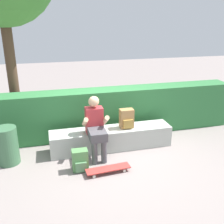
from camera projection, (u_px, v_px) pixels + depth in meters
The scene contains 8 objects.
ground_plane at pixel (115, 155), 5.18m from camera, with size 24.00×24.00×0.00m, color gray.
bench_main at pixel (111, 138), 5.40m from camera, with size 2.53×0.49×0.44m.
person_skater at pixel (96, 126), 4.98m from camera, with size 0.49×0.62×1.19m.
skateboard_near_person at pixel (108, 169), 4.58m from camera, with size 0.81×0.26×0.09m.
backpack_on_bench at pixel (127, 119), 5.33m from camera, with size 0.28×0.23×0.40m.
backpack_on_ground at pixel (80, 161), 4.61m from camera, with size 0.28×0.23×0.40m.
hedge_row at pixel (122, 111), 6.06m from camera, with size 5.33×0.53×1.08m.
trash_bin at pixel (7, 146), 4.79m from camera, with size 0.40×0.40×0.72m.
Camera 1 is at (-1.19, -4.41, 2.60)m, focal length 41.37 mm.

